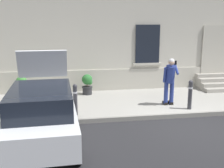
% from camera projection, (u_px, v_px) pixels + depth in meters
% --- Properties ---
extents(ground_plane, '(80.00, 80.00, 0.00)m').
position_uv_depth(ground_plane, '(194.00, 128.00, 8.50)').
color(ground_plane, '#232326').
extents(sidewalk, '(24.00, 3.60, 0.15)m').
position_uv_depth(sidewalk, '(163.00, 100.00, 11.18)').
color(sidewalk, '#99968E').
rests_on(sidewalk, ground).
extents(curb_edge, '(24.00, 0.12, 0.15)m').
position_uv_depth(curb_edge, '(182.00, 115.00, 9.39)').
color(curb_edge, gray).
rests_on(curb_edge, ground).
extents(building_facade, '(24.00, 1.52, 7.50)m').
position_uv_depth(building_facade, '(148.00, 9.00, 12.78)').
color(building_facade, beige).
rests_on(building_facade, ground).
extents(entrance_stoop, '(1.68, 1.28, 0.64)m').
position_uv_depth(entrance_stoop, '(216.00, 83.00, 12.86)').
color(entrance_stoop, '#9E998E').
rests_on(entrance_stoop, sidewalk).
extents(hatchback_car_white, '(1.89, 4.12, 2.34)m').
position_uv_depth(hatchback_car_white, '(42.00, 113.00, 7.34)').
color(hatchback_car_white, white).
rests_on(hatchback_car_white, ground).
extents(bollard_near_person, '(0.15, 0.15, 1.04)m').
position_uv_depth(bollard_near_person, '(190.00, 94.00, 9.71)').
color(bollard_near_person, '#333338').
rests_on(bollard_near_person, sidewalk).
extents(bollard_far_left, '(0.15, 0.15, 1.04)m').
position_uv_depth(bollard_far_left, '(75.00, 99.00, 9.08)').
color(bollard_far_left, '#333338').
rests_on(bollard_far_left, sidewalk).
extents(person_on_phone, '(0.51, 0.50, 1.74)m').
position_uv_depth(person_on_phone, '(170.00, 79.00, 10.09)').
color(person_on_phone, navy).
rests_on(person_on_phone, sidewalk).
extents(planter_cream, '(0.44, 0.44, 0.86)m').
position_uv_depth(planter_cream, '(22.00, 86.00, 11.36)').
color(planter_cream, beige).
rests_on(planter_cream, sidewalk).
extents(planter_charcoal, '(0.44, 0.44, 0.86)m').
position_uv_depth(planter_charcoal, '(87.00, 84.00, 11.75)').
color(planter_charcoal, '#2D2D30').
rests_on(planter_charcoal, sidewalk).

